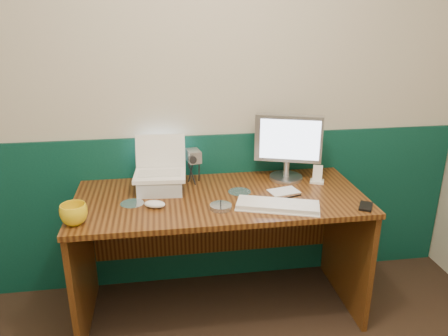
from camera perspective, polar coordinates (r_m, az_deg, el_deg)
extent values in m
cube|color=beige|center=(2.62, -4.76, 9.53)|extent=(3.50, 0.04, 2.50)
cube|color=#07302A|center=(2.84, -4.31, -5.56)|extent=(3.48, 0.02, 1.00)
cube|color=#351909|center=(2.60, -0.50, -11.26)|extent=(1.60, 0.70, 0.75)
cube|color=#B7BDC3|center=(2.50, -8.31, -2.10)|extent=(0.26, 0.23, 0.09)
cube|color=white|center=(2.29, 7.02, -4.95)|extent=(0.45, 0.27, 0.02)
ellipsoid|color=white|center=(2.27, 9.22, -5.24)|extent=(0.10, 0.06, 0.03)
ellipsoid|color=white|center=(2.31, -9.04, -4.68)|extent=(0.13, 0.10, 0.04)
imported|color=yellow|center=(2.22, -19.02, -5.71)|extent=(0.15, 0.15, 0.10)
cylinder|color=#AFB4BF|center=(2.27, -0.42, -5.09)|extent=(0.11, 0.11, 0.02)
cylinder|color=silver|center=(2.38, -11.91, -4.54)|extent=(0.13, 0.13, 0.00)
cylinder|color=silver|center=(2.48, 2.05, -3.11)|extent=(0.13, 0.13, 0.00)
cylinder|color=black|center=(2.43, 8.69, -3.76)|extent=(0.13, 0.05, 0.01)
cube|color=white|center=(2.50, 7.80, -3.03)|extent=(0.19, 0.14, 0.00)
cube|color=white|center=(2.66, 12.05, -1.73)|extent=(0.10, 0.09, 0.02)
cube|color=white|center=(2.64, 12.13, -0.62)|extent=(0.06, 0.05, 0.10)
cube|color=black|center=(2.40, 18.03, -4.78)|extent=(0.11, 0.13, 0.01)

